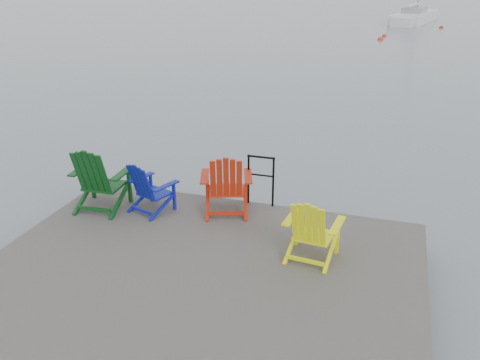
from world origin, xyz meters
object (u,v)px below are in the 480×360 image
(buoy_b, at_px, (380,40))
(buoy_d, at_px, (384,37))
(chair_blue, at_px, (149,187))
(chair_yellow, at_px, (312,229))
(chair_red, at_px, (226,183))
(handrail, at_px, (261,176))
(chair_green, at_px, (99,178))
(buoy_c, at_px, (441,28))
(sailboat_near, at_px, (415,18))

(buoy_b, xyz_separation_m, buoy_d, (0.16, 1.94, 0.00))
(chair_blue, bearing_deg, chair_yellow, 6.20)
(chair_blue, xyz_separation_m, chair_red, (1.25, 0.34, 0.09))
(handrail, bearing_deg, chair_blue, -154.41)
(chair_green, distance_m, chair_blue, 0.87)
(chair_red, height_order, buoy_c, chair_red)
(sailboat_near, xyz_separation_m, buoy_d, (-1.98, -11.04, -0.35))
(handrail, bearing_deg, chair_red, -133.56)
(chair_blue, distance_m, sailboat_near, 41.04)
(buoy_c, xyz_separation_m, buoy_d, (-3.96, -6.57, 0.00))
(handrail, distance_m, buoy_c, 35.83)
(handrail, height_order, chair_blue, handrail)
(buoy_b, bearing_deg, buoy_d, 85.44)
(chair_green, relative_size, chair_blue, 1.27)
(chair_blue, bearing_deg, chair_red, 35.33)
(buoy_d, bearing_deg, chair_yellow, -89.43)
(chair_green, xyz_separation_m, chair_red, (2.09, 0.50, -0.03))
(handrail, relative_size, buoy_d, 2.84)
(chair_yellow, relative_size, buoy_c, 2.69)
(chair_yellow, height_order, buoy_b, chair_yellow)
(chair_green, relative_size, buoy_d, 3.59)
(buoy_b, distance_m, buoy_c, 9.46)
(chair_yellow, bearing_deg, handrail, 133.08)
(buoy_b, bearing_deg, sailboat_near, 80.67)
(handrail, xyz_separation_m, chair_red, (-0.46, -0.48, -0.00))
(chair_blue, distance_m, buoy_d, 29.87)
(chair_yellow, xyz_separation_m, sailboat_near, (1.68, 41.50, -0.63))
(chair_green, relative_size, buoy_c, 3.16)
(chair_red, height_order, chair_yellow, chair_red)
(sailboat_near, bearing_deg, chair_blue, -83.88)
(chair_red, xyz_separation_m, sailboat_near, (3.29, 40.45, -0.69))
(sailboat_near, bearing_deg, chair_yellow, -79.85)
(sailboat_near, relative_size, buoy_c, 33.96)
(buoy_d, bearing_deg, chair_green, -96.49)
(chair_yellow, relative_size, buoy_b, 2.54)
(chair_green, distance_m, sailboat_near, 41.31)
(sailboat_near, distance_m, buoy_d, 11.22)
(chair_blue, xyz_separation_m, sailboat_near, (4.54, 40.78, -0.60))
(chair_yellow, distance_m, sailboat_near, 41.54)
(chair_yellow, bearing_deg, chair_red, 153.10)
(chair_red, distance_m, buoy_b, 27.51)
(chair_green, relative_size, chair_yellow, 1.17)
(chair_yellow, bearing_deg, buoy_c, 90.72)
(handrail, bearing_deg, buoy_c, 82.30)
(chair_green, bearing_deg, chair_blue, 8.08)
(handrail, relative_size, buoy_b, 2.36)
(chair_red, bearing_deg, buoy_d, 69.32)
(chair_green, xyz_separation_m, chair_yellow, (3.70, -0.56, -0.08))
(chair_green, height_order, chair_yellow, chair_green)
(chair_red, distance_m, buoy_c, 36.38)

